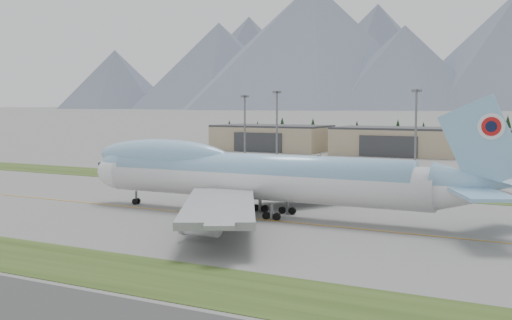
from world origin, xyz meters
The scene contains 11 objects.
ground centered at (0.00, 0.00, 0.00)m, with size 7000.00×7000.00×0.00m, color slate.
grass_strip_near centered at (0.00, -38.00, 0.00)m, with size 400.00×14.00×0.08m, color #304017.
grass_strip_far centered at (0.00, 45.00, 0.00)m, with size 400.00×18.00×0.08m, color #304017.
taxiway_line_main centered at (0.00, 0.00, 0.00)m, with size 400.00×0.40×0.02m, color orange.
boeing_747_freighter centered at (0.86, 3.79, 7.04)m, with size 80.45×69.97×21.34m.
hangar_left centered at (-70.00, 149.90, 5.39)m, with size 48.00×26.60×10.80m.
hangar_center centered at (-15.00, 149.90, 5.39)m, with size 48.00×26.60×10.80m.
floodlight_masts centered at (5.17, 110.37, 16.32)m, with size 144.21×10.01×24.35m.
service_vehicle_a centered at (-38.73, 127.49, 0.00)m, with size 1.23×3.04×1.04m, color silver.
service_vehicle_b centered at (18.17, 108.41, 0.00)m, with size 1.30×3.71×1.22m, color #BA862E.
conifer_belt centered at (10.58, 211.02, 6.85)m, with size 266.96×14.88×17.00m.
Camera 1 is at (54.44, -95.80, 19.69)m, focal length 45.00 mm.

